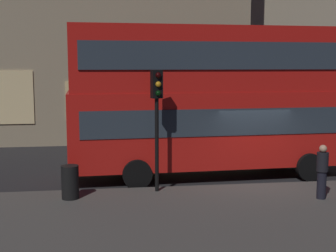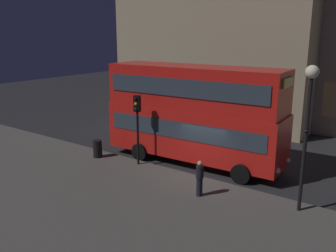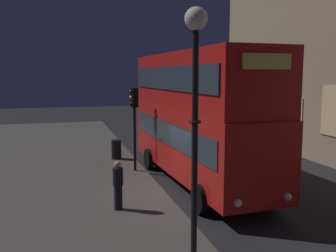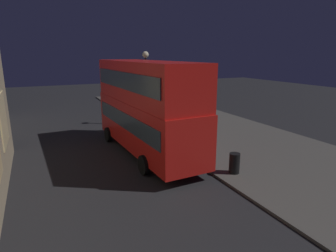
# 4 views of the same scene
# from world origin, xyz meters

# --- Properties ---
(ground_plane) EXTENTS (80.00, 80.00, 0.00)m
(ground_plane) POSITION_xyz_m (0.00, 0.00, 0.00)
(ground_plane) COLOR #232326
(sidewalk_slab) EXTENTS (44.00, 9.29, 0.12)m
(sidewalk_slab) POSITION_xyz_m (0.00, -5.13, 0.06)
(sidewalk_slab) COLOR #4C4944
(sidewalk_slab) RESTS_ON ground
(double_decker_bus) EXTENTS (9.99, 3.20, 5.29)m
(double_decker_bus) POSITION_xyz_m (-1.34, 1.24, 2.94)
(double_decker_bus) COLOR red
(double_decker_bus) RESTS_ON ground
(traffic_light_near_kerb) EXTENTS (0.37, 0.39, 3.73)m
(traffic_light_near_kerb) POSITION_xyz_m (-3.41, -0.98, 2.81)
(traffic_light_near_kerb) COLOR black
(traffic_light_near_kerb) RESTS_ON sidewalk_slab
(street_lamp) EXTENTS (0.50, 0.50, 5.73)m
(street_lamp) POSITION_xyz_m (5.15, -1.27, 4.28)
(street_lamp) COLOR black
(street_lamp) RESTS_ON sidewalk_slab
(pedestrian) EXTENTS (0.33, 0.33, 1.59)m
(pedestrian) POSITION_xyz_m (1.25, -2.42, 0.94)
(pedestrian) COLOR black
(pedestrian) RESTS_ON sidewalk_slab
(litter_bin) EXTENTS (0.51, 0.51, 0.98)m
(litter_bin) POSITION_xyz_m (-6.01, -1.44, 0.61)
(litter_bin) COLOR black
(litter_bin) RESTS_ON sidewalk_slab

